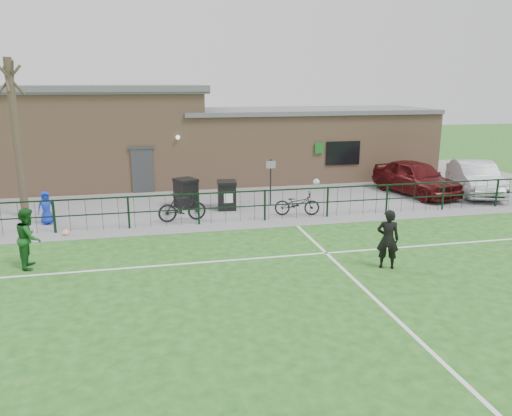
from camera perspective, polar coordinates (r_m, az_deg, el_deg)
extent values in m
plane|color=#205619|center=(11.50, 5.47, -12.39)|extent=(90.00, 90.00, 0.00)
cube|color=slate|center=(24.04, -4.35, 1.91)|extent=(34.00, 13.00, 0.02)
cube|color=white|center=(18.58, -1.85, -1.79)|extent=(28.00, 0.10, 0.01)
cube|color=white|center=(15.04, 0.82, -5.71)|extent=(28.00, 0.10, 0.01)
cube|color=white|center=(12.21, 14.62, -11.13)|extent=(0.10, 16.00, 0.01)
cube|color=black|center=(18.62, -1.98, 0.14)|extent=(28.00, 0.10, 1.20)
cylinder|color=#403327|center=(20.92, -25.66, 7.00)|extent=(0.30, 0.30, 6.00)
cube|color=black|center=(20.98, -8.01, 1.59)|extent=(1.03, 1.08, 1.13)
cube|color=black|center=(20.54, -3.36, 1.37)|extent=(0.79, 0.88, 1.09)
cylinder|color=black|center=(20.97, 1.68, 2.93)|extent=(0.07, 0.07, 2.00)
imported|color=#490D0F|center=(24.31, 17.79, 3.34)|extent=(2.77, 4.94, 1.59)
imported|color=#AAACB2|center=(25.37, 23.76, 3.16)|extent=(3.06, 4.89, 1.52)
imported|color=black|center=(18.91, -8.44, 0.11)|extent=(1.87, 0.73, 1.09)
imported|color=black|center=(19.64, 4.72, 0.50)|extent=(1.85, 0.96, 0.93)
imported|color=#1531C5|center=(19.86, -22.86, 0.02)|extent=(0.67, 0.51, 1.23)
imported|color=black|center=(14.48, 14.83, -3.45)|extent=(0.73, 0.61, 1.71)
sphere|color=white|center=(16.81, 6.91, 2.97)|extent=(0.22, 0.22, 0.22)
imported|color=#17521C|center=(15.49, -24.53, -3.11)|extent=(0.69, 0.87, 1.72)
sphere|color=white|center=(18.29, -20.90, -2.65)|extent=(0.23, 0.23, 0.23)
cube|color=#A67E5D|center=(26.67, -5.34, 6.92)|extent=(24.00, 5.00, 3.50)
cube|color=#A67E5D|center=(26.45, -19.26, 11.25)|extent=(11.52, 5.00, 1.20)
cube|color=#525559|center=(26.43, -19.39, 12.80)|extent=(12.02, 5.40, 0.28)
cube|color=#525559|center=(27.65, 5.70, 11.02)|extent=(13.44, 5.30, 0.22)
cube|color=#383A3D|center=(24.08, -12.85, 4.14)|extent=(1.00, 0.08, 2.10)
cube|color=black|center=(25.89, 9.90, 6.21)|extent=(1.80, 0.08, 1.20)
cube|color=#19661E|center=(25.35, 7.23, 6.82)|extent=(0.45, 0.04, 0.55)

